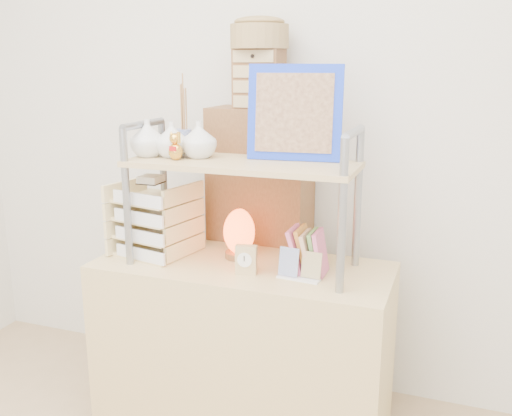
# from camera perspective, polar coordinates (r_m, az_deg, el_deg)

# --- Properties ---
(desk) EXTENTS (1.20, 0.50, 0.75)m
(desk) POSITION_cam_1_polar(r_m,az_deg,el_deg) (2.47, -1.33, -13.85)
(desk) COLOR tan
(desk) RESTS_ON ground
(cabinet) EXTENTS (0.45, 0.25, 1.35)m
(cabinet) POSITION_cam_1_polar(r_m,az_deg,el_deg) (2.69, 0.45, -4.50)
(cabinet) COLOR brown
(cabinet) RESTS_ON ground
(hutch) EXTENTS (0.92, 0.34, 0.79)m
(hutch) POSITION_cam_1_polar(r_m,az_deg,el_deg) (2.25, -3.20, 5.18)
(hutch) COLOR gray
(hutch) RESTS_ON desk
(letter_tray) EXTENTS (0.32, 0.31, 0.34)m
(letter_tray) POSITION_cam_1_polar(r_m,az_deg,el_deg) (2.44, -10.24, -1.49)
(letter_tray) COLOR #DFC886
(letter_tray) RESTS_ON desk
(salt_lamp) EXTENTS (0.14, 0.13, 0.21)m
(salt_lamp) POSITION_cam_1_polar(r_m,az_deg,el_deg) (2.36, -1.69, -2.52)
(salt_lamp) COLOR brown
(salt_lamp) RESTS_ON desk
(desk_clock) EXTENTS (0.09, 0.05, 0.11)m
(desk_clock) POSITION_cam_1_polar(r_m,az_deg,el_deg) (2.20, -1.00, -5.20)
(desk_clock) COLOR tan
(desk_clock) RESTS_ON desk
(postcard_stand) EXTENTS (0.17, 0.06, 0.12)m
(postcard_stand) POSITION_cam_1_polar(r_m,az_deg,el_deg) (2.16, 4.33, -6.26)
(postcard_stand) COLOR white
(postcard_stand) RESTS_ON desk
(drawer_chest) EXTENTS (0.20, 0.16, 0.25)m
(drawer_chest) POSITION_cam_1_polar(r_m,az_deg,el_deg) (2.52, 0.32, 12.80)
(drawer_chest) COLOR brown
(drawer_chest) RESTS_ON cabinet
(woven_basket) EXTENTS (0.25, 0.25, 0.10)m
(woven_basket) POSITION_cam_1_polar(r_m,az_deg,el_deg) (2.53, 0.34, 16.77)
(woven_basket) COLOR olive
(woven_basket) RESTS_ON drawer_chest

